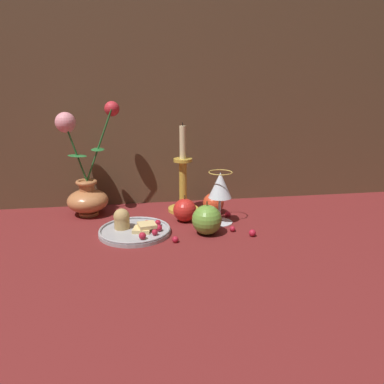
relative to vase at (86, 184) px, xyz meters
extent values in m
plane|color=maroon|center=(0.21, -0.17, -0.10)|extent=(2.40, 2.40, 0.00)
cube|color=brown|center=(0.21, 0.11, 0.50)|extent=(2.40, 0.04, 1.20)
cylinder|color=#B77042|center=(0.00, 0.00, -0.10)|extent=(0.06, 0.06, 0.01)
ellipsoid|color=#B77042|center=(0.00, 0.00, -0.05)|extent=(0.13, 0.13, 0.07)
cylinder|color=#B77042|center=(0.00, 0.00, -0.01)|extent=(0.05, 0.05, 0.04)
torus|color=#B77042|center=(0.00, 0.00, 0.01)|extent=(0.07, 0.07, 0.01)
cylinder|color=#23662D|center=(-0.02, 0.00, 0.10)|extent=(0.05, 0.02, 0.18)
ellipsoid|color=#23662D|center=(-0.02, 0.00, 0.09)|extent=(0.08, 0.07, 0.00)
sphere|color=pink|center=(-0.05, 0.01, 0.19)|extent=(0.06, 0.06, 0.06)
cylinder|color=#23662D|center=(0.05, 0.01, 0.12)|extent=(0.09, 0.03, 0.22)
ellipsoid|color=#23662D|center=(0.04, 0.01, 0.11)|extent=(0.05, 0.07, 0.00)
sphere|color=red|center=(0.09, 0.02, 0.23)|extent=(0.05, 0.05, 0.05)
cylinder|color=#A3A3A8|center=(0.15, -0.19, -0.10)|extent=(0.20, 0.20, 0.01)
torus|color=#A3A3A8|center=(0.15, -0.19, -0.09)|extent=(0.20, 0.20, 0.01)
cylinder|color=tan|center=(0.11, -0.17, -0.07)|extent=(0.04, 0.04, 0.03)
sphere|color=tan|center=(0.11, -0.17, -0.06)|extent=(0.05, 0.05, 0.05)
cube|color=#DBBC7A|center=(0.17, -0.20, -0.09)|extent=(0.06, 0.06, 0.01)
cube|color=#DBBC7A|center=(0.18, -0.19, -0.08)|extent=(0.06, 0.06, 0.01)
sphere|color=#AD192D|center=(0.16, -0.25, -0.08)|extent=(0.02, 0.02, 0.02)
sphere|color=#AD192D|center=(0.20, -0.23, -0.08)|extent=(0.02, 0.02, 0.02)
sphere|color=#AD192D|center=(0.21, -0.20, -0.08)|extent=(0.02, 0.02, 0.02)
sphere|color=#AD192D|center=(0.21, -0.16, -0.08)|extent=(0.02, 0.02, 0.02)
sphere|color=#AD192D|center=(0.18, -0.15, -0.08)|extent=(0.02, 0.02, 0.02)
cylinder|color=silver|center=(0.40, -0.14, -0.10)|extent=(0.08, 0.08, 0.00)
cylinder|color=silver|center=(0.40, -0.14, -0.06)|extent=(0.01, 0.01, 0.07)
cone|color=silver|center=(0.40, -0.14, 0.02)|extent=(0.07, 0.07, 0.08)
cone|color=#E5CC66|center=(0.40, -0.14, 0.00)|extent=(0.06, 0.06, 0.05)
torus|color=gold|center=(0.40, -0.14, 0.05)|extent=(0.07, 0.07, 0.00)
cylinder|color=gold|center=(0.30, -0.01, -0.10)|extent=(0.10, 0.10, 0.01)
cylinder|color=gold|center=(0.30, -0.01, -0.01)|extent=(0.02, 0.02, 0.15)
cylinder|color=gold|center=(0.30, -0.01, 0.07)|extent=(0.06, 0.06, 0.01)
cylinder|color=beige|center=(0.30, -0.01, 0.12)|extent=(0.02, 0.02, 0.10)
cylinder|color=black|center=(0.30, -0.01, 0.18)|extent=(0.00, 0.00, 0.01)
sphere|color=#669938|center=(0.34, -0.22, -0.06)|extent=(0.08, 0.08, 0.08)
cylinder|color=#4C3319|center=(0.34, -0.22, -0.01)|extent=(0.00, 0.00, 0.01)
sphere|color=red|center=(0.30, -0.11, -0.07)|extent=(0.07, 0.07, 0.07)
cylinder|color=#4C3319|center=(0.30, -0.11, -0.02)|extent=(0.00, 0.00, 0.01)
sphere|color=#D14223|center=(0.40, -0.05, -0.07)|extent=(0.07, 0.07, 0.07)
cylinder|color=#4C3319|center=(0.40, -0.05, -0.03)|extent=(0.00, 0.00, 0.01)
sphere|color=#AD192D|center=(0.43, -0.09, -0.09)|extent=(0.02, 0.02, 0.02)
sphere|color=#AD192D|center=(0.25, -0.26, -0.09)|extent=(0.02, 0.02, 0.02)
sphere|color=#AD192D|center=(0.46, -0.26, -0.09)|extent=(0.02, 0.02, 0.02)
sphere|color=#AD192D|center=(0.42, -0.21, -0.09)|extent=(0.02, 0.02, 0.02)
camera|label=1|loc=(0.15, -1.17, 0.30)|focal=35.00mm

